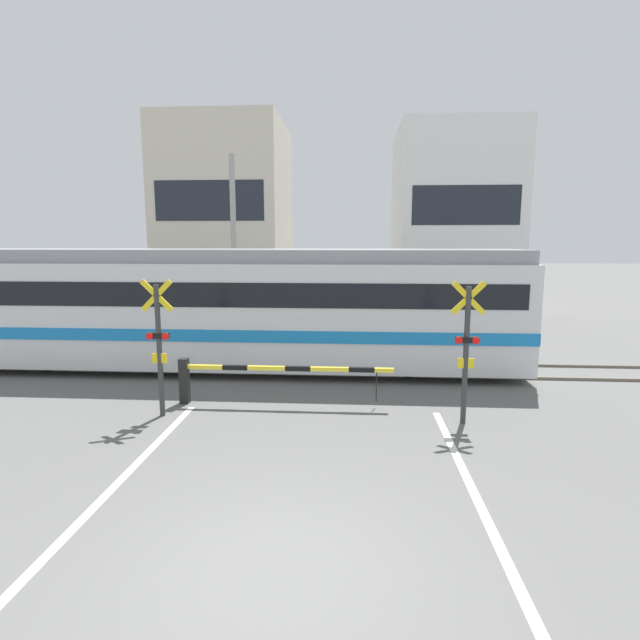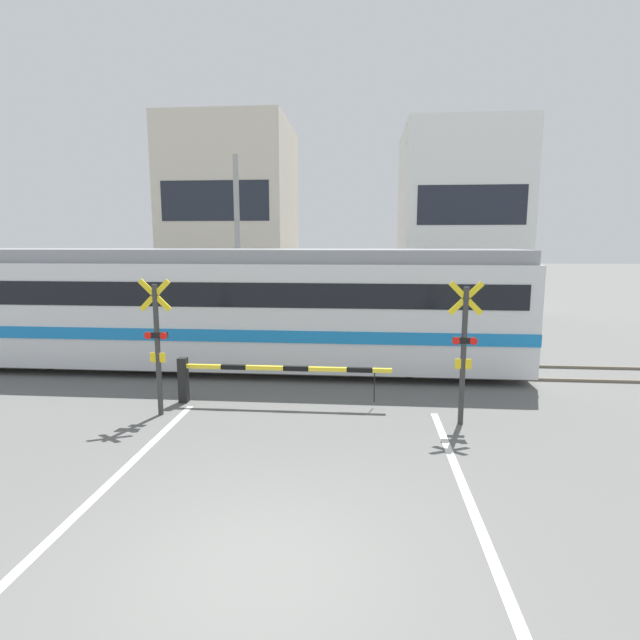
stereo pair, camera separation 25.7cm
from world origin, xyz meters
name	(u,v)px [view 2 (the right image)]	position (x,y,z in m)	size (l,w,h in m)	color
ground_plane	(257,571)	(0.00, 0.00, 0.00)	(160.00, 160.00, 0.00)	#60605E
rail_track_near	(321,374)	(0.00, 8.31, 0.04)	(50.00, 0.10, 0.08)	#6B6051
rail_track_far	(325,362)	(0.00, 9.74, 0.04)	(50.00, 0.10, 0.08)	#6B6051
road_stripe_left	(67,523)	(-2.71, 0.73, 0.00)	(0.14, 9.45, 0.01)	white
road_stripe_right	(487,545)	(2.71, 0.73, 0.00)	(0.14, 9.45, 0.01)	white
commuter_train	(230,305)	(-2.72, 9.03, 1.85)	(16.60, 3.04, 3.46)	silver
crossing_barrier_near	(244,373)	(-1.53, 5.75, 0.72)	(4.85, 0.20, 1.05)	black
crossing_barrier_far	(374,327)	(1.53, 12.26, 0.72)	(4.85, 0.20, 1.05)	black
crossing_signal_left	(157,341)	(-3.16, 4.89, 1.61)	(0.68, 0.15, 2.92)	#333333
crossing_signal_right	(464,347)	(3.16, 4.89, 1.61)	(0.68, 0.15, 2.92)	#333333
pedestrian	(326,306)	(-0.42, 15.61, 1.01)	(0.38, 0.23, 1.74)	#33384C
building_left_of_street	(233,214)	(-6.79, 25.20, 5.26)	(6.97, 7.56, 10.53)	beige
building_right_of_street	(458,218)	(6.56, 25.20, 4.99)	(6.52, 7.56, 9.98)	white
utility_pole_streetside	(238,245)	(-3.91, 14.76, 3.51)	(0.22, 0.22, 7.02)	gray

